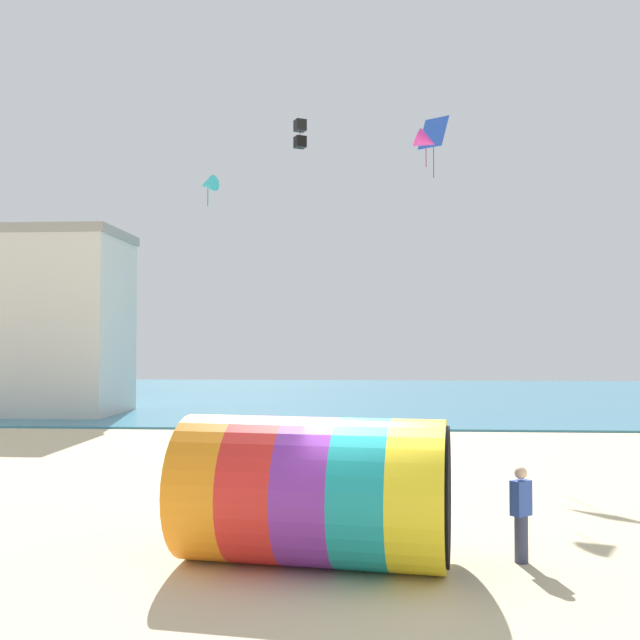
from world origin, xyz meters
The scene contains 9 objects.
ground_plane centered at (0.00, 0.00, 0.00)m, with size 120.00×120.00×0.00m, color beige.
sea centered at (0.00, 39.16, 0.05)m, with size 120.00×40.00×0.10m, color teal.
giant_inflatable_tube centered at (-1.11, 0.14, 1.30)m, with size 5.04×3.25×2.61m.
kite_handler centered at (2.58, 0.48, 0.87)m, with size 0.42×0.40×1.71m.
kite_magenta_delta centered at (2.10, 13.91, 11.43)m, with size 1.03×0.81×1.47m.
kite_cyan_delta centered at (-5.61, 11.67, 9.40)m, with size 0.78×0.77×1.05m.
kite_black_box centered at (-2.78, 15.84, 12.35)m, with size 0.57×0.57×1.21m.
kite_blue_diamond centered at (2.78, 17.92, 12.89)m, with size 1.36×1.25×2.69m.
promenade_building centered at (-19.54, 24.89, 4.99)m, with size 12.73×5.82×9.96m.
Camera 1 is at (-0.23, -12.55, 3.94)m, focal length 40.00 mm.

